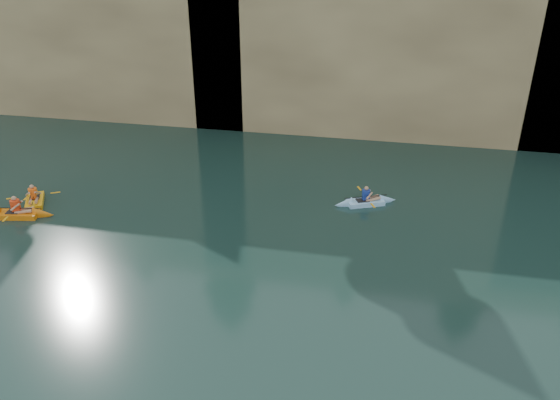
# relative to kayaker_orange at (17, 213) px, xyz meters

# --- Properties ---
(cliff) EXTENTS (70.00, 16.00, 12.00)m
(cliff) POSITION_rel_kayaker_orange_xyz_m (13.69, 21.29, 5.85)
(cliff) COLOR tan
(cliff) RESTS_ON ground
(cliff_slab_west) EXTENTS (26.00, 2.40, 10.56)m
(cliff_slab_west) POSITION_rel_kayaker_orange_xyz_m (-6.31, 13.89, 5.13)
(cliff_slab_west) COLOR tan
(cliff_slab_west) RESTS_ON ground
(cliff_slab_center) EXTENTS (24.00, 2.40, 11.40)m
(cliff_slab_center) POSITION_rel_kayaker_orange_xyz_m (15.69, 13.89, 5.55)
(cliff_slab_center) COLOR tan
(cliff_slab_center) RESTS_ON ground
(sea_cave_west) EXTENTS (4.50, 1.00, 4.00)m
(sea_cave_west) POSITION_rel_kayaker_orange_xyz_m (-4.31, 13.24, 1.85)
(sea_cave_west) COLOR black
(sea_cave_west) RESTS_ON ground
(sea_cave_center) EXTENTS (3.50, 1.00, 3.20)m
(sea_cave_center) POSITION_rel_kayaker_orange_xyz_m (9.69, 13.24, 1.45)
(sea_cave_center) COLOR black
(sea_cave_center) RESTS_ON ground
(sea_cave_east) EXTENTS (5.00, 1.00, 4.50)m
(sea_cave_east) POSITION_rel_kayaker_orange_xyz_m (23.69, 13.24, 2.10)
(sea_cave_east) COLOR black
(sea_cave_east) RESTS_ON ground
(kayaker_orange) EXTENTS (3.28, 2.38, 1.22)m
(kayaker_orange) POSITION_rel_kayaker_orange_xyz_m (0.00, 0.00, 0.00)
(kayaker_orange) COLOR orange
(kayaker_orange) RESTS_ON ground
(kayaker_yellow) EXTENTS (2.01, 2.78, 1.15)m
(kayaker_yellow) POSITION_rel_kayaker_orange_xyz_m (-0.03, 1.31, -0.01)
(kayaker_yellow) COLOR yellow
(kayaker_yellow) RESTS_ON ground
(kayaker_ltblue_mid) EXTENTS (2.95, 2.06, 1.11)m
(kayaker_ltblue_mid) POSITION_rel_kayaker_orange_xyz_m (14.73, 4.24, -0.01)
(kayaker_ltblue_mid) COLOR #98D5FF
(kayaker_ltblue_mid) RESTS_ON ground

